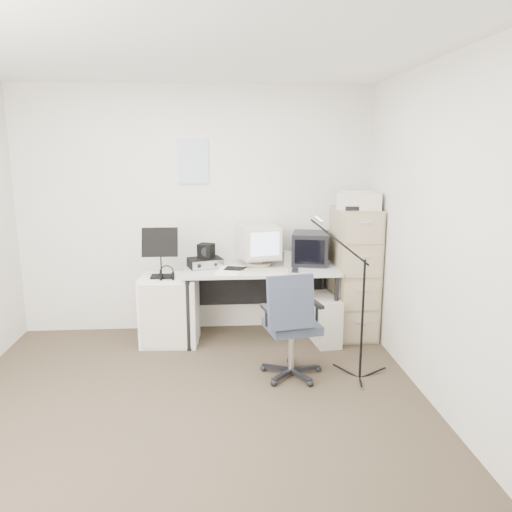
{
  "coord_description": "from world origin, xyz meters",
  "views": [
    {
      "loc": [
        0.24,
        -3.32,
        1.86
      ],
      "look_at": [
        0.55,
        0.95,
        0.95
      ],
      "focal_mm": 35.0,
      "sensor_mm": 36.0,
      "label": 1
    }
  ],
  "objects": [
    {
      "name": "crt_monitor",
      "position": [
        0.62,
        1.55,
        0.93
      ],
      "size": [
        0.44,
        0.46,
        0.4
      ],
      "primitive_type": "cube",
      "rotation": [
        0.0,
        0.0,
        0.23
      ],
      "color": "beige",
      "rests_on": "desk"
    },
    {
      "name": "wall_back",
      "position": [
        0.0,
        1.8,
        1.25
      ],
      "size": [
        3.6,
        0.02,
        2.5
      ],
      "primitive_type": "cube",
      "color": "silver",
      "rests_on": "ground"
    },
    {
      "name": "mic_stand",
      "position": [
        1.39,
        0.47,
        0.66
      ],
      "size": [
        0.03,
        0.03,
        1.32
      ],
      "primitive_type": "cylinder",
      "rotation": [
        0.0,
        0.0,
        2.39
      ],
      "color": "black",
      "rests_on": "floor"
    },
    {
      "name": "wall_right",
      "position": [
        1.8,
        0.0,
        1.25
      ],
      "size": [
        0.02,
        3.6,
        2.5
      ],
      "primitive_type": "cube",
      "color": "silver",
      "rests_on": "ground"
    },
    {
      "name": "pc_tower",
      "position": [
        1.24,
        1.29,
        0.23
      ],
      "size": [
        0.28,
        0.52,
        0.46
      ],
      "primitive_type": "cube",
      "rotation": [
        0.0,
        0.0,
        0.13
      ],
      "color": "beige",
      "rests_on": "floor"
    },
    {
      "name": "wall_calendar",
      "position": [
        -0.02,
        1.79,
        1.75
      ],
      "size": [
        0.3,
        0.02,
        0.44
      ],
      "primitive_type": "cube",
      "color": "white",
      "rests_on": "wall_back"
    },
    {
      "name": "side_cart",
      "position": [
        -0.26,
        1.38,
        0.34
      ],
      "size": [
        0.57,
        0.46,
        0.67
      ],
      "primitive_type": "cube",
      "rotation": [
        0.0,
        0.0,
        -0.06
      ],
      "color": "white",
      "rests_on": "floor"
    },
    {
      "name": "desk_speaker",
      "position": [
        0.9,
        1.54,
        0.8
      ],
      "size": [
        0.08,
        0.08,
        0.14
      ],
      "primitive_type": "cube",
      "rotation": [
        0.0,
        0.0,
        0.14
      ],
      "color": "beige",
      "rests_on": "desk"
    },
    {
      "name": "printer",
      "position": [
        1.58,
        1.43,
        1.38
      ],
      "size": [
        0.47,
        0.36,
        0.16
      ],
      "primitive_type": "cube",
      "rotation": [
        0.0,
        0.0,
        -0.2
      ],
      "color": "beige",
      "rests_on": "filing_cabinet"
    },
    {
      "name": "keyboard",
      "position": [
        0.64,
        1.22,
        0.74
      ],
      "size": [
        0.46,
        0.19,
        0.03
      ],
      "primitive_type": "cube",
      "rotation": [
        0.0,
        0.0,
        -0.06
      ],
      "color": "beige",
      "rests_on": "desk"
    },
    {
      "name": "desk",
      "position": [
        0.63,
        1.45,
        0.36
      ],
      "size": [
        1.5,
        0.7,
        0.73
      ],
      "primitive_type": "cube",
      "color": "#A8A8A8",
      "rests_on": "floor"
    },
    {
      "name": "radio_speaker",
      "position": [
        0.1,
        1.51,
        0.89
      ],
      "size": [
        0.18,
        0.18,
        0.14
      ],
      "primitive_type": "cube",
      "rotation": [
        0.0,
        0.0,
        -0.4
      ],
      "color": "black",
      "rests_on": "radio_receiver"
    },
    {
      "name": "office_chair",
      "position": [
        0.82,
        0.55,
        0.46
      ],
      "size": [
        0.63,
        0.63,
        0.92
      ],
      "primitive_type": "cube",
      "rotation": [
        0.0,
        0.0,
        0.2
      ],
      "color": "#373B48",
      "rests_on": "floor"
    },
    {
      "name": "music_stand",
      "position": [
        -0.33,
        1.35,
        0.92
      ],
      "size": [
        0.38,
        0.29,
        0.49
      ],
      "primitive_type": "cube",
      "rotation": [
        0.0,
        0.0,
        0.37
      ],
      "color": "black",
      "rests_on": "side_cart"
    },
    {
      "name": "ceiling",
      "position": [
        0.0,
        0.0,
        2.5
      ],
      "size": [
        3.6,
        3.6,
        0.01
      ],
      "primitive_type": "cube",
      "color": "white",
      "rests_on": "ground"
    },
    {
      "name": "crt_tv",
      "position": [
        1.15,
        1.56,
        0.89
      ],
      "size": [
        0.43,
        0.44,
        0.32
      ],
      "primitive_type": "cube",
      "rotation": [
        0.0,
        0.0,
        -0.22
      ],
      "color": "black",
      "rests_on": "desk"
    },
    {
      "name": "filing_cabinet",
      "position": [
        1.58,
        1.48,
        0.65
      ],
      "size": [
        0.4,
        0.6,
        1.3
      ],
      "primitive_type": "cube",
      "color": "tan",
      "rests_on": "floor"
    },
    {
      "name": "mouse",
      "position": [
        0.94,
        1.24,
        0.74
      ],
      "size": [
        0.08,
        0.11,
        0.03
      ],
      "primitive_type": "cube",
      "rotation": [
        0.0,
        0.0,
        -0.19
      ],
      "color": "black",
      "rests_on": "desk"
    },
    {
      "name": "floor",
      "position": [
        0.0,
        0.0,
        -0.01
      ],
      "size": [
        3.6,
        3.6,
        0.01
      ],
      "primitive_type": "cube",
      "color": "#3B2F20",
      "rests_on": "ground"
    },
    {
      "name": "radio_receiver",
      "position": [
        0.09,
        1.49,
        0.78
      ],
      "size": [
        0.37,
        0.31,
        0.09
      ],
      "primitive_type": "cube",
      "rotation": [
        0.0,
        0.0,
        0.3
      ],
      "color": "black",
      "rests_on": "desk"
    },
    {
      "name": "papers",
      "position": [
        0.34,
        1.3,
        0.74
      ],
      "size": [
        0.31,
        0.37,
        0.02
      ],
      "primitive_type": "cube",
      "rotation": [
        0.0,
        0.0,
        -0.27
      ],
      "color": "white",
      "rests_on": "desk"
    },
    {
      "name": "wall_front",
      "position": [
        0.0,
        -1.8,
        1.25
      ],
      "size": [
        3.6,
        0.02,
        2.5
      ],
      "primitive_type": "cube",
      "color": "silver",
      "rests_on": "ground"
    },
    {
      "name": "headphones",
      "position": [
        -0.26,
        1.24,
        0.72
      ],
      "size": [
        0.18,
        0.18,
        0.03
      ],
      "primitive_type": "torus",
      "rotation": [
        0.0,
        0.0,
        -0.29
      ],
      "color": "black",
      "rests_on": "side_cart"
    }
  ]
}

